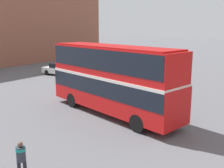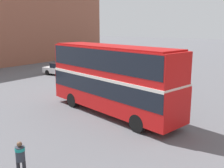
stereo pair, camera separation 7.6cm
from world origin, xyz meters
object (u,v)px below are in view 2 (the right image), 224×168
at_px(parked_car_kerb_far, 163,75).
at_px(double_decker_bus, 112,75).
at_px(parked_car_kerb_near, 60,69).
at_px(pedestrian_foreground, 20,156).

bearing_deg(parked_car_kerb_far, double_decker_bus, -88.59).
bearing_deg(parked_car_kerb_near, pedestrian_foreground, 129.29).
bearing_deg(pedestrian_foreground, parked_car_kerb_far, -25.93).
relative_size(parked_car_kerb_near, parked_car_kerb_far, 1.12).
bearing_deg(parked_car_kerb_far, pedestrian_foreground, -87.48).
height_order(pedestrian_foreground, parked_car_kerb_near, pedestrian_foreground).
bearing_deg(double_decker_bus, parked_car_kerb_near, 161.19).
xyz_separation_m(double_decker_bus, pedestrian_foreground, (1.76, -8.71, -1.79)).
xyz_separation_m(pedestrian_foreground, parked_car_kerb_near, (-15.86, 17.03, -0.19)).
xyz_separation_m(pedestrian_foreground, parked_car_kerb_far, (-3.66, 21.04, -0.22)).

